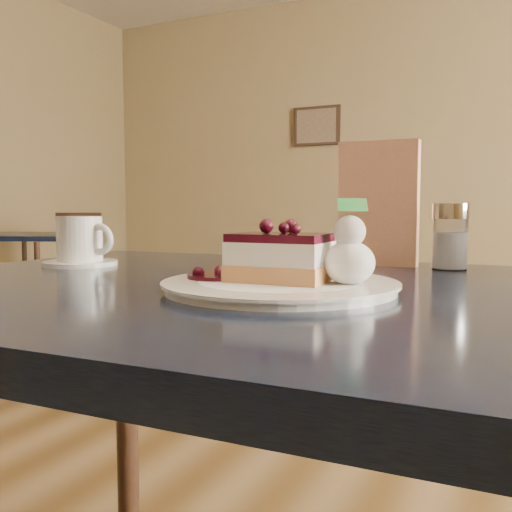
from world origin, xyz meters
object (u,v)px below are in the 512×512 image
at_px(cheesecake_slice, 280,258).
at_px(coffee_set, 81,244).
at_px(dessert_plate, 280,286).
at_px(bg_table_far_left, 32,313).
at_px(main_table, 294,344).

height_order(cheesecake_slice, coffee_set, coffee_set).
xyz_separation_m(dessert_plate, bg_table_far_left, (-3.10, 2.46, -0.71)).
bearing_deg(bg_table_far_left, cheesecake_slice, -60.21).
height_order(main_table, dessert_plate, dessert_plate).
distance_m(main_table, cheesecake_slice, 0.13).
height_order(main_table, coffee_set, coffee_set).
height_order(dessert_plate, coffee_set, coffee_set).
distance_m(cheesecake_slice, bg_table_far_left, 4.03).
relative_size(coffee_set, bg_table_far_left, 0.09).
relative_size(dessert_plate, coffee_set, 2.06).
distance_m(main_table, bg_table_far_left, 3.98).
xyz_separation_m(main_table, coffee_set, (-0.45, 0.08, 0.12)).
bearing_deg(bg_table_far_left, dessert_plate, -60.21).
bearing_deg(main_table, coffee_set, 168.52).
bearing_deg(main_table, cheesecake_slice, -90.00).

